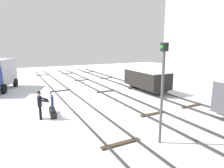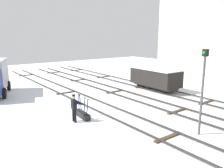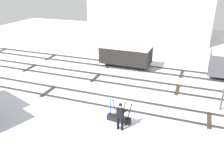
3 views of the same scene
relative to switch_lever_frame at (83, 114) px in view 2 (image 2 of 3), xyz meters
The scene contains 8 objects.
ground_plane 2.12m from the switch_lever_frame, 107.60° to the left, with size 60.00×60.00×0.00m, color silver.
track_main_line 2.11m from the switch_lever_frame, 107.60° to the left, with size 44.00×1.94×0.18m.
track_siding_near 5.84m from the switch_lever_frame, 96.27° to the left, with size 44.00×1.94×0.18m.
track_siding_far 9.43m from the switch_lever_frame, 93.88° to the left, with size 44.00×1.94×0.18m.
switch_lever_frame is the anchor object (origin of this frame).
rail_worker 1.10m from the switch_lever_frame, 65.82° to the right, with size 0.57×0.68×1.74m.
signal_post 7.38m from the switch_lever_frame, 31.69° to the left, with size 0.24×0.32×4.50m.
freight_car_mid_siding 9.78m from the switch_lever_frame, 105.00° to the left, with size 4.85×2.22×2.04m.
Camera 2 is at (12.92, -8.89, 5.15)m, focal length 36.92 mm.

